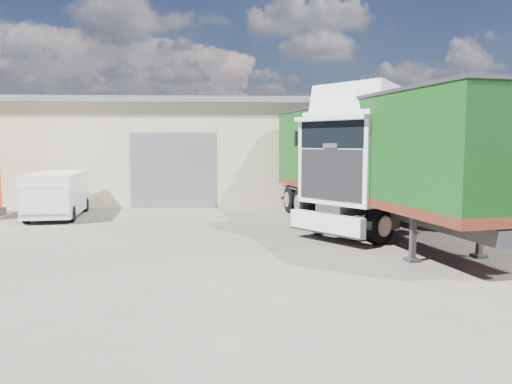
{
  "coord_description": "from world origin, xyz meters",
  "views": [
    {
      "loc": [
        0.84,
        -13.89,
        3.1
      ],
      "look_at": [
        1.63,
        3.0,
        1.43
      ],
      "focal_mm": 35.0,
      "sensor_mm": 36.0,
      "label": 1
    }
  ],
  "objects": [
    {
      "name": "warehouse",
      "position": [
        -6.0,
        16.0,
        2.66
      ],
      "size": [
        30.6,
        12.6,
        5.42
      ],
      "color": "#C0B593",
      "rests_on": "ground"
    },
    {
      "name": "panel_van",
      "position": [
        -6.48,
        7.06,
        0.97
      ],
      "size": [
        2.38,
        4.75,
        1.87
      ],
      "rotation": [
        0.0,
        0.0,
        0.12
      ],
      "color": "black",
      "rests_on": "ground"
    },
    {
      "name": "ground",
      "position": [
        0.0,
        0.0,
        0.0
      ],
      "size": [
        120.0,
        120.0,
        0.0
      ],
      "primitive_type": "plane",
      "color": "#292721",
      "rests_on": "ground"
    },
    {
      "name": "tractor_unit",
      "position": [
        5.64,
        2.75,
        2.1
      ],
      "size": [
        7.5,
        6.68,
        4.99
      ],
      "rotation": [
        0.0,
        0.0,
        -0.92
      ],
      "color": "black",
      "rests_on": "ground"
    },
    {
      "name": "brick_boundary_wall",
      "position": [
        11.5,
        6.0,
        1.25
      ],
      "size": [
        0.35,
        26.0,
        2.5
      ],
      "primitive_type": "cube",
      "color": "maroon",
      "rests_on": "ground"
    },
    {
      "name": "box_trailer",
      "position": [
        5.67,
        3.25,
        2.75
      ],
      "size": [
        5.46,
        13.86,
        4.51
      ],
      "rotation": [
        0.0,
        0.0,
        0.2
      ],
      "color": "#2D2D30",
      "rests_on": "ground"
    }
  ]
}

